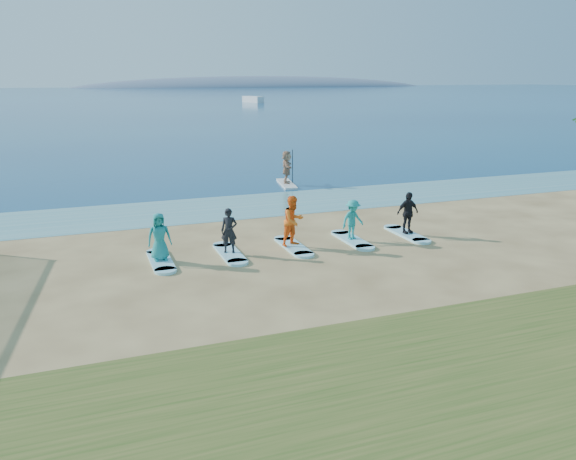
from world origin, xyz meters
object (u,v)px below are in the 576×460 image
object	(u,v)px
paddleboarder	(287,167)
surfboard_1	(230,253)
surfboard_2	(293,246)
surfboard_3	(352,240)
student_1	(229,231)
student_4	(408,213)
student_0	(159,237)
paddleboard	(287,184)
boat_offshore_b	(253,103)
student_3	(353,220)
student_2	(293,221)
surfboard_0	(161,261)
surfboard_4	(406,234)

from	to	relation	value
paddleboarder	surfboard_1	size ratio (longest dim) A/B	0.83
surfboard_2	surfboard_3	xyz separation A→B (m)	(2.37, 0.00, 0.00)
student_1	surfboard_2	size ratio (longest dim) A/B	0.71
paddleboarder	surfboard_2	bearing A→B (deg)	-179.51
paddleboarder	student_4	size ratio (longest dim) A/B	1.13
student_0	student_4	bearing A→B (deg)	-1.71
student_0	surfboard_3	bearing A→B (deg)	-1.71
student_0	paddleboarder	bearing A→B (deg)	50.98
paddleboarder	surfboard_3	bearing A→B (deg)	-168.30
paddleboard	student_0	bearing A→B (deg)	-117.58
paddleboarder	surfboard_3	distance (m)	11.55
paddleboarder	student_4	world-z (taller)	paddleboarder
paddleboard	boat_offshore_b	size ratio (longest dim) A/B	0.48
surfboard_3	student_3	bearing A→B (deg)	0.00
surfboard_1	student_1	world-z (taller)	student_1
surfboard_1	student_4	xyz separation A→B (m)	(7.10, 0.00, 0.86)
student_3	student_0	bearing A→B (deg)	165.88
boat_offshore_b	surfboard_2	world-z (taller)	boat_offshore_b
student_0	surfboard_2	size ratio (longest dim) A/B	0.72
paddleboard	student_2	xyz separation A→B (m)	(-3.95, -11.40, 0.94)
surfboard_0	student_4	distance (m)	9.51
surfboard_0	surfboard_3	bearing A→B (deg)	0.00
paddleboarder	student_0	size ratio (longest dim) A/B	1.15
surfboard_0	paddleboarder	bearing A→B (deg)	52.69
paddleboarder	paddleboard	bearing A→B (deg)	0.00
boat_offshore_b	student_3	world-z (taller)	student_3
boat_offshore_b	student_3	xyz separation A→B (m)	(-29.35, -109.22, 0.84)
student_0	surfboard_1	xyz separation A→B (m)	(2.37, 0.00, -0.84)
paddleboarder	surfboard_0	xyz separation A→B (m)	(-8.69, -11.40, -0.99)
student_0	boat_offshore_b	bearing A→B (deg)	69.83
boat_offshore_b	student_4	xyz separation A→B (m)	(-26.98, -109.22, 0.90)
surfboard_0	surfboard_2	bearing A→B (deg)	0.00
surfboard_3	surfboard_4	world-z (taller)	same
student_3	surfboard_1	bearing A→B (deg)	165.88
paddleboarder	surfboard_4	xyz separation A→B (m)	(0.78, -11.40, -0.99)
surfboard_0	student_2	world-z (taller)	student_2
student_1	student_4	size ratio (longest dim) A/B	0.96
surfboard_1	surfboard_2	bearing A→B (deg)	0.00
paddleboarder	student_2	world-z (taller)	paddleboarder
boat_offshore_b	student_2	size ratio (longest dim) A/B	3.41
paddleboarder	student_3	size ratio (longest dim) A/B	1.23
surfboard_4	student_4	xyz separation A→B (m)	(0.00, 0.00, 0.86)
surfboard_2	student_4	size ratio (longest dim) A/B	1.36
boat_offshore_b	surfboard_0	world-z (taller)	boat_offshore_b
surfboard_2	student_0	bearing A→B (deg)	180.00
paddleboard	surfboard_1	world-z (taller)	paddleboard
paddleboard	boat_offshore_b	xyz separation A→B (m)	(27.77, 97.82, -0.06)
surfboard_4	surfboard_0	bearing A→B (deg)	180.00
student_2	surfboard_3	size ratio (longest dim) A/B	0.83
boat_offshore_b	student_2	bearing A→B (deg)	-123.78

